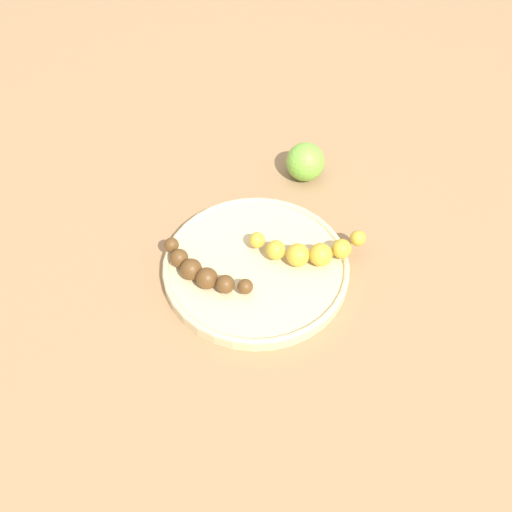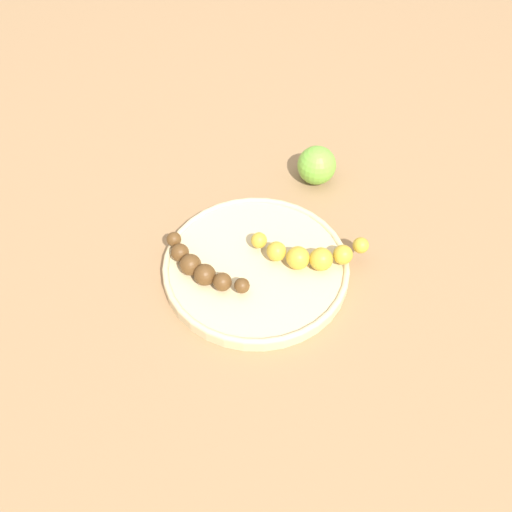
# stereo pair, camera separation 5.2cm
# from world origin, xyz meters

# --- Properties ---
(ground_plane) EXTENTS (2.40, 2.40, 0.00)m
(ground_plane) POSITION_xyz_m (0.00, 0.00, 0.00)
(ground_plane) COLOR #936D47
(fruit_bowl) EXTENTS (0.29, 0.29, 0.02)m
(fruit_bowl) POSITION_xyz_m (0.00, 0.00, 0.01)
(fruit_bowl) COLOR #D1B784
(fruit_bowl) RESTS_ON ground_plane
(banana_spotted) EXTENTS (0.15, 0.12, 0.04)m
(banana_spotted) POSITION_xyz_m (0.06, 0.06, 0.04)
(banana_spotted) COLOR gold
(banana_spotted) RESTS_ON fruit_bowl
(banana_overripe) EXTENTS (0.16, 0.05, 0.03)m
(banana_overripe) POSITION_xyz_m (-0.05, -0.07, 0.04)
(banana_overripe) COLOR #593819
(banana_overripe) RESTS_ON fruit_bowl
(apple_green) EXTENTS (0.07, 0.07, 0.07)m
(apple_green) POSITION_xyz_m (-0.06, 0.23, 0.03)
(apple_green) COLOR #72B238
(apple_green) RESTS_ON ground_plane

